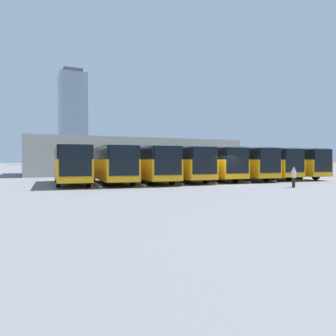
{
  "coord_description": "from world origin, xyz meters",
  "views": [
    {
      "loc": [
        16.09,
        23.61,
        2.07
      ],
      "look_at": [
        2.93,
        -5.61,
        1.35
      ],
      "focal_mm": 35.0,
      "sensor_mm": 36.0,
      "label": 1
    }
  ],
  "objects_px": {
    "bus_7": "(71,163)",
    "bus_4": "(180,163)",
    "bus_1": "(260,162)",
    "bus_5": "(148,163)",
    "pedestrian": "(294,177)",
    "bus_2": "(238,163)",
    "bus_0": "(286,162)",
    "bus_6": "(111,163)",
    "bus_3": "(209,163)"
  },
  "relations": [
    {
      "from": "bus_5",
      "to": "pedestrian",
      "type": "distance_m",
      "value": 12.89
    },
    {
      "from": "bus_2",
      "to": "bus_4",
      "type": "bearing_deg",
      "value": 3.83
    },
    {
      "from": "bus_3",
      "to": "bus_6",
      "type": "distance_m",
      "value": 10.38
    },
    {
      "from": "bus_2",
      "to": "pedestrian",
      "type": "xyz_separation_m",
      "value": [
        2.02,
        9.95,
        -1.04
      ]
    },
    {
      "from": "bus_1",
      "to": "pedestrian",
      "type": "distance_m",
      "value": 11.82
    },
    {
      "from": "bus_2",
      "to": "bus_4",
      "type": "xyz_separation_m",
      "value": [
        6.92,
        -0.06,
        0.0
      ]
    },
    {
      "from": "pedestrian",
      "to": "bus_5",
      "type": "bearing_deg",
      "value": 63.99
    },
    {
      "from": "pedestrian",
      "to": "bus_6",
      "type": "bearing_deg",
      "value": 73.02
    },
    {
      "from": "bus_7",
      "to": "bus_5",
      "type": "bearing_deg",
      "value": 178.26
    },
    {
      "from": "bus_7",
      "to": "bus_6",
      "type": "bearing_deg",
      "value": 177.05
    },
    {
      "from": "bus_0",
      "to": "bus_4",
      "type": "distance_m",
      "value": 13.84
    },
    {
      "from": "bus_4",
      "to": "bus_7",
      "type": "relative_size",
      "value": 1.0
    },
    {
      "from": "bus_0",
      "to": "bus_7",
      "type": "bearing_deg",
      "value": 3.36
    },
    {
      "from": "bus_0",
      "to": "bus_1",
      "type": "xyz_separation_m",
      "value": [
        3.46,
        -0.33,
        0.0
      ]
    },
    {
      "from": "bus_1",
      "to": "bus_5",
      "type": "bearing_deg",
      "value": 7.06
    },
    {
      "from": "bus_1",
      "to": "pedestrian",
      "type": "xyz_separation_m",
      "value": [
        5.48,
        10.43,
        -1.04
      ]
    },
    {
      "from": "bus_5",
      "to": "bus_7",
      "type": "bearing_deg",
      "value": -1.74
    },
    {
      "from": "bus_0",
      "to": "bus_3",
      "type": "distance_m",
      "value": 10.38
    },
    {
      "from": "bus_3",
      "to": "bus_5",
      "type": "relative_size",
      "value": 1.0
    },
    {
      "from": "bus_3",
      "to": "bus_5",
      "type": "bearing_deg",
      "value": 8.18
    },
    {
      "from": "bus_6",
      "to": "bus_1",
      "type": "bearing_deg",
      "value": -174.46
    },
    {
      "from": "bus_5",
      "to": "bus_2",
      "type": "bearing_deg",
      "value": -174.65
    },
    {
      "from": "bus_0",
      "to": "bus_5",
      "type": "relative_size",
      "value": 1.0
    },
    {
      "from": "bus_5",
      "to": "bus_0",
      "type": "bearing_deg",
      "value": -174.59
    },
    {
      "from": "bus_1",
      "to": "bus_5",
      "type": "distance_m",
      "value": 13.85
    },
    {
      "from": "bus_3",
      "to": "bus_5",
      "type": "distance_m",
      "value": 6.93
    },
    {
      "from": "bus_1",
      "to": "bus_7",
      "type": "height_order",
      "value": "same"
    },
    {
      "from": "bus_2",
      "to": "bus_4",
      "type": "height_order",
      "value": "same"
    },
    {
      "from": "bus_3",
      "to": "bus_7",
      "type": "xyz_separation_m",
      "value": [
        13.84,
        -0.26,
        0.0
      ]
    },
    {
      "from": "bus_3",
      "to": "bus_5",
      "type": "height_order",
      "value": "same"
    },
    {
      "from": "bus_6",
      "to": "pedestrian",
      "type": "bearing_deg",
      "value": 143.92
    },
    {
      "from": "bus_6",
      "to": "bus_2",
      "type": "bearing_deg",
      "value": -176.12
    },
    {
      "from": "bus_0",
      "to": "bus_7",
      "type": "xyz_separation_m",
      "value": [
        24.22,
        -0.4,
        0.0
      ]
    },
    {
      "from": "bus_6",
      "to": "bus_7",
      "type": "bearing_deg",
      "value": -2.95
    },
    {
      "from": "bus_1",
      "to": "bus_7",
      "type": "distance_m",
      "value": 20.76
    },
    {
      "from": "bus_0",
      "to": "bus_7",
      "type": "distance_m",
      "value": 24.22
    },
    {
      "from": "bus_6",
      "to": "bus_7",
      "type": "height_order",
      "value": "same"
    },
    {
      "from": "bus_0",
      "to": "bus_6",
      "type": "distance_m",
      "value": 20.76
    },
    {
      "from": "bus_2",
      "to": "bus_5",
      "type": "bearing_deg",
      "value": 5.35
    },
    {
      "from": "bus_3",
      "to": "bus_7",
      "type": "bearing_deg",
      "value": 3.21
    },
    {
      "from": "bus_3",
      "to": "pedestrian",
      "type": "distance_m",
      "value": 10.38
    },
    {
      "from": "bus_5",
      "to": "bus_7",
      "type": "height_order",
      "value": "same"
    },
    {
      "from": "bus_0",
      "to": "bus_3",
      "type": "xyz_separation_m",
      "value": [
        10.38,
        -0.13,
        0.0
      ]
    },
    {
      "from": "bus_2",
      "to": "bus_7",
      "type": "relative_size",
      "value": 1.0
    },
    {
      "from": "bus_7",
      "to": "bus_4",
      "type": "bearing_deg",
      "value": -178.38
    },
    {
      "from": "bus_3",
      "to": "bus_6",
      "type": "height_order",
      "value": "same"
    },
    {
      "from": "bus_1",
      "to": "bus_6",
      "type": "bearing_deg",
      "value": 5.54
    },
    {
      "from": "bus_7",
      "to": "pedestrian",
      "type": "height_order",
      "value": "bus_7"
    },
    {
      "from": "bus_0",
      "to": "pedestrian",
      "type": "height_order",
      "value": "bus_0"
    },
    {
      "from": "bus_4",
      "to": "bus_7",
      "type": "height_order",
      "value": "same"
    }
  ]
}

